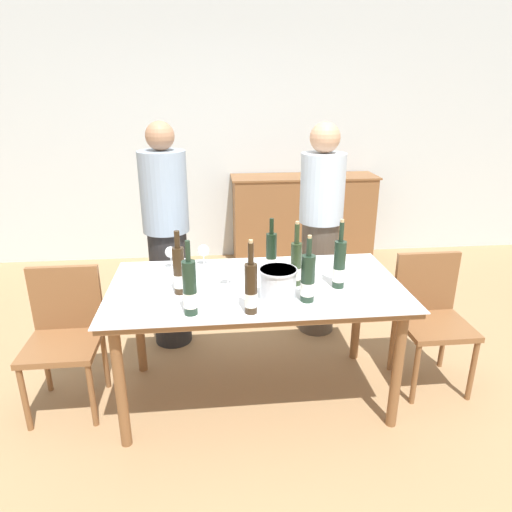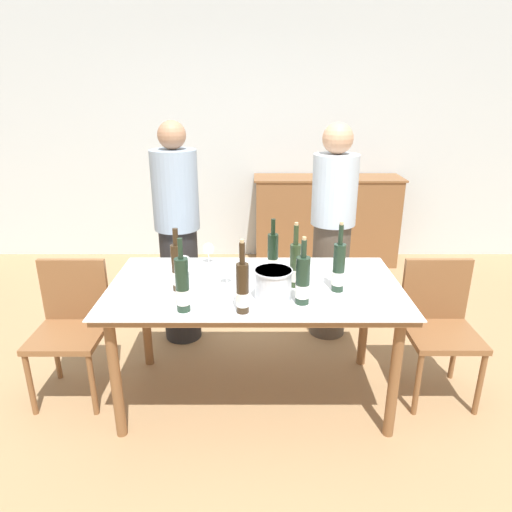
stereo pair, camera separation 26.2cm
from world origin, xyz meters
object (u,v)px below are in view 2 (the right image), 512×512
at_px(sideboard_cabinet, 327,220).
at_px(wine_bottle_4, 274,256).
at_px(dining_table, 256,296).
at_px(chair_right_end, 440,320).
at_px(wine_bottle_5, 179,268).
at_px(wine_bottle_6, 296,265).
at_px(wine_bottle_3, 184,286).
at_px(wine_bottle_1, 244,288).
at_px(wine_bottle_2, 304,281).
at_px(wine_glass_1, 228,269).
at_px(wine_glass_0, 177,250).
at_px(person_host, 179,236).
at_px(ice_bucket, 274,284).
at_px(wine_glass_2, 186,263).
at_px(wine_glass_3, 210,249).
at_px(wine_bottle_0, 340,268).
at_px(person_guest_left, 333,235).
at_px(chair_left_end, 73,319).

bearing_deg(sideboard_cabinet, wine_bottle_4, -106.44).
relative_size(dining_table, chair_right_end, 1.98).
bearing_deg(wine_bottle_5, wine_bottle_6, 4.44).
bearing_deg(wine_bottle_3, dining_table, 41.99).
xyz_separation_m(wine_bottle_1, chair_right_end, (1.21, 0.43, -0.41)).
bearing_deg(wine_bottle_1, wine_bottle_3, 176.77).
bearing_deg(dining_table, chair_right_end, 4.06).
height_order(sideboard_cabinet, wine_bottle_2, wine_bottle_2).
bearing_deg(wine_glass_1, wine_glass_0, 138.35).
bearing_deg(wine_bottle_5, wine_bottle_3, -75.30).
bearing_deg(person_host, wine_bottle_6, -43.81).
bearing_deg(ice_bucket, wine_glass_1, 141.77).
bearing_deg(wine_glass_2, wine_bottle_4, 2.53).
distance_m(wine_bottle_1, wine_glass_2, 0.59).
distance_m(ice_bucket, wine_bottle_2, 0.16).
xyz_separation_m(wine_glass_3, chair_right_end, (1.46, -0.27, -0.37)).
xyz_separation_m(sideboard_cabinet, wine_glass_3, (-1.09, -2.07, 0.39)).
bearing_deg(chair_right_end, person_host, 158.80).
distance_m(wine_bottle_6, wine_glass_2, 0.67).
xyz_separation_m(dining_table, wine_bottle_2, (0.25, -0.24, 0.20)).
xyz_separation_m(wine_bottle_2, wine_glass_3, (-0.56, 0.59, -0.03)).
bearing_deg(wine_bottle_5, wine_bottle_1, -36.49).
bearing_deg(person_host, wine_bottle_2, -50.28).
bearing_deg(wine_glass_2, sideboard_cabinet, 62.32).
xyz_separation_m(dining_table, chair_right_end, (1.15, 0.08, -0.20)).
bearing_deg(wine_bottle_1, dining_table, 79.89).
bearing_deg(wine_bottle_0, wine_bottle_1, -153.32).
distance_m(dining_table, person_guest_left, 1.01).
xyz_separation_m(wine_bottle_5, wine_glass_0, (-0.08, 0.39, -0.03)).
relative_size(wine_glass_1, wine_glass_3, 1.00).
height_order(wine_bottle_0, chair_left_end, wine_bottle_0).
bearing_deg(wine_bottle_4, chair_right_end, -3.24).
xyz_separation_m(wine_bottle_6, wine_glass_2, (-0.66, 0.14, -0.04)).
relative_size(ice_bucket, wine_bottle_1, 0.53).
relative_size(wine_bottle_4, person_host, 0.22).
bearing_deg(wine_glass_0, wine_bottle_5, -79.04).
bearing_deg(wine_bottle_5, sideboard_cabinet, 63.95).
distance_m(dining_table, wine_glass_2, 0.47).
xyz_separation_m(ice_bucket, wine_bottle_4, (0.01, 0.34, 0.04)).
relative_size(dining_table, wine_bottle_1, 4.34).
xyz_separation_m(sideboard_cabinet, chair_left_end, (-1.93, -2.34, 0.01)).
height_order(chair_left_end, person_guest_left, person_guest_left).
height_order(wine_bottle_2, wine_glass_2, wine_bottle_2).
xyz_separation_m(wine_glass_2, person_host, (-0.14, 0.63, -0.04)).
bearing_deg(wine_bottle_6, wine_glass_1, 175.56).
xyz_separation_m(wine_bottle_3, person_guest_left, (0.95, 1.15, -0.09)).
distance_m(wine_bottle_2, wine_bottle_6, 0.22).
relative_size(dining_table, wine_bottle_6, 4.43).
distance_m(wine_bottle_4, chair_left_end, 1.32).
bearing_deg(wine_glass_0, wine_glass_3, 8.50).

